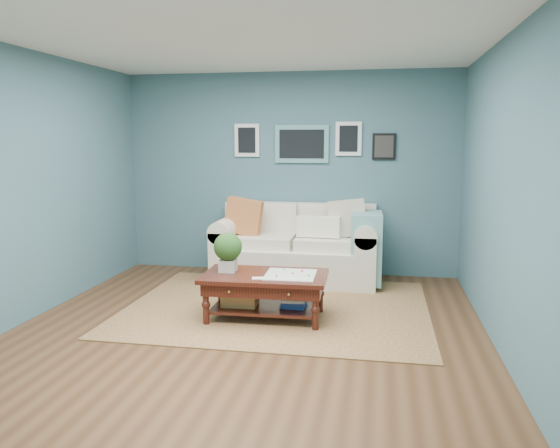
# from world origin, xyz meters

# --- Properties ---
(room_shell) EXTENTS (5.00, 5.02, 2.70)m
(room_shell) POSITION_xyz_m (0.01, 0.06, 1.36)
(room_shell) COLOR brown
(room_shell) RESTS_ON ground
(area_rug) EXTENTS (3.22, 2.57, 0.01)m
(area_rug) POSITION_xyz_m (0.15, 0.81, 0.01)
(area_rug) COLOR brown
(area_rug) RESTS_ON ground
(loveseat) EXTENTS (2.12, 0.96, 1.09)m
(loveseat) POSITION_xyz_m (0.26, 2.03, 0.44)
(loveseat) COLOR silver
(loveseat) RESTS_ON ground
(coffee_table) EXTENTS (1.26, 0.76, 0.87)m
(coffee_table) POSITION_xyz_m (0.03, 0.44, 0.39)
(coffee_table) COLOR black
(coffee_table) RESTS_ON ground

